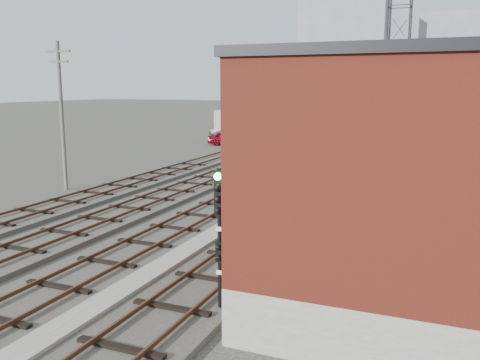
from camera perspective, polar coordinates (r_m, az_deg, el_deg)
The scene contains 23 objects.
ground at distance 65.54m, azimuth 14.12°, elevation 4.57°, with size 320.00×320.00×0.00m, color #282621.
track_right at distance 44.54m, azimuth 13.33°, elevation 2.12°, with size 3.20×90.00×0.39m.
track_mid_right at distance 45.32m, azimuth 8.33°, elevation 2.43°, with size 3.20×90.00×0.39m.
track_mid_left at distance 46.44m, azimuth 3.54°, elevation 2.71°, with size 3.20×90.00×0.39m.
track_left at distance 47.87m, azimuth -1.00°, elevation 2.96°, with size 3.20×90.00×0.39m.
platform_curb at distance 21.47m, azimuth -2.96°, elevation -6.35°, with size 0.90×28.00×0.26m, color gray.
brick_building at distance 16.88m, azimuth 15.85°, elevation 0.85°, with size 6.54×12.20×7.22m.
lattice_tower at distance 39.77m, azimuth 17.19°, elevation 11.67°, with size 1.60×1.60×15.00m.
utility_pole_left_a at distance 32.90m, azimuth -19.40°, elevation 7.18°, with size 1.80×0.24×9.00m.
utility_pole_left_b at distance 54.18m, azimuth -1.42°, elevation 8.81°, with size 1.80×0.24×9.00m.
utility_pole_left_c at distance 77.71m, azimuth 6.13°, elevation 9.24°, with size 1.80×0.24×9.00m.
utility_pole_right_a at distance 32.73m, azimuth 17.52°, elevation 7.28°, with size 1.80×0.24×9.00m.
utility_pole_right_b at distance 62.65m, azimuth 19.99°, elevation 8.41°, with size 1.80×0.24×9.00m.
apartment_left at distance 142.48m, azimuth 11.60°, elevation 13.71°, with size 22.00×14.00×30.00m, color gray.
apartment_right at distance 154.72m, azimuth 22.38°, elevation 12.13°, with size 16.00×12.00×26.00m, color gray.
shed_left at distance 69.52m, azimuth 0.95°, elevation 6.53°, with size 8.00×5.00×3.20m, color gray.
shed_right at distance 74.69m, azimuth 22.22°, elevation 6.34°, with size 6.00×6.00×4.00m, color gray.
signal_mast at distance 13.97m, azimuth -2.33°, elevation -5.59°, with size 0.40×0.41×4.17m.
switch_stand at distance 47.60m, azimuth 7.02°, elevation 3.41°, with size 0.31×0.31×1.22m.
site_trailer at distance 63.18m, azimuth 7.17°, elevation 5.91°, with size 7.24×4.24×2.86m.
car_red at distance 55.78m, azimuth -1.25°, elevation 4.72°, with size 1.84×4.58×1.56m, color maroon.
car_silver at distance 63.34m, azimuth -1.39°, elevation 5.34°, with size 1.51×4.32×1.42m, color #B5B7BD.
car_grey at distance 58.28m, azimuth -1.27°, elevation 4.88°, with size 1.95×4.81×1.40m, color slate.
Camera 1 is at (9.33, -4.57, 6.32)m, focal length 38.00 mm.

